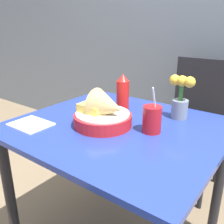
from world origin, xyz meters
TOP-DOWN VIEW (x-y plane):
  - wall_window at (0.00, 1.19)m, footprint 7.00×0.06m
  - dining_table at (0.00, 0.00)m, footprint 0.92×0.83m
  - chair_far_window at (0.08, 0.85)m, footprint 0.40×0.40m
  - food_basket at (-0.04, -0.05)m, footprint 0.26×0.26m
  - ketchup_bottle at (-0.11, 0.19)m, footprint 0.07×0.07m
  - drink_cup at (0.16, 0.02)m, footprint 0.08×0.08m
  - flower_vase at (0.19, 0.24)m, footprint 0.12×0.08m
  - napkin at (-0.32, -0.24)m, footprint 0.18×0.14m

SIDE VIEW (x-z plane):
  - chair_far_window at x=0.08m, z-range 0.08..1.01m
  - dining_table at x=0.00m, z-range 0.25..0.98m
  - napkin at x=-0.32m, z-range 0.73..0.73m
  - drink_cup at x=0.16m, z-range 0.68..0.88m
  - food_basket at x=-0.04m, z-range 0.70..0.87m
  - ketchup_bottle at x=-0.11m, z-range 0.72..0.91m
  - flower_vase at x=0.19m, z-range 0.73..0.94m
  - wall_window at x=0.00m, z-range 0.00..2.60m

